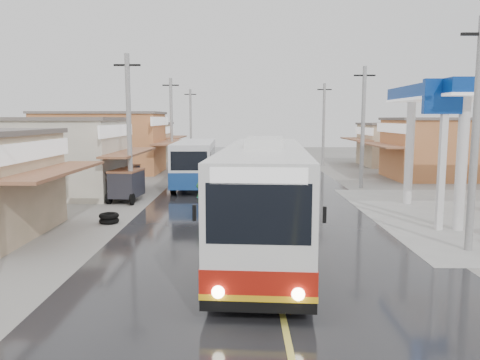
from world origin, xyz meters
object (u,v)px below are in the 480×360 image
Objects in this scene: tricycle_near at (126,183)px; tyre_stack at (109,218)px; coach_bus at (264,196)px; tricycle_far at (127,175)px; cyclist at (203,202)px; second_bus at (195,162)px.

tyre_stack is (0.53, -5.36, -0.81)m from tricycle_near.
coach_bus reaches higher than tricycle_far.
tricycle_far is (-5.78, 8.60, 0.23)m from cyclist.
cyclist is (1.31, -9.64, -1.00)m from second_bus.
second_bus is 4.68× the size of cyclist.
second_bus is at bearing 88.62° from cyclist.
tyre_stack is at bearing -104.55° from second_bus.
tricycle_far reaches higher than tyre_stack.
cyclist is at bearing -83.49° from second_bus.
tricycle_near is 5.18m from tricycle_far.
second_bus reaches higher than tricycle_near.
coach_bus is 6.47× the size of cyclist.
coach_bus is at bearing -76.81° from second_bus.
coach_bus is 14.60× the size of tyre_stack.
tricycle_far is (-8.47, 14.50, -1.02)m from coach_bus.
coach_bus is at bearing -31.53° from tyre_stack.
cyclist is 10.36m from tricycle_far.
cyclist reaches higher than tyre_stack.
tricycle_near reaches higher than tricycle_far.
coach_bus reaches higher than tricycle_near.
cyclist reaches higher than tricycle_near.
second_bus is (-4.00, 15.55, -0.26)m from coach_bus.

